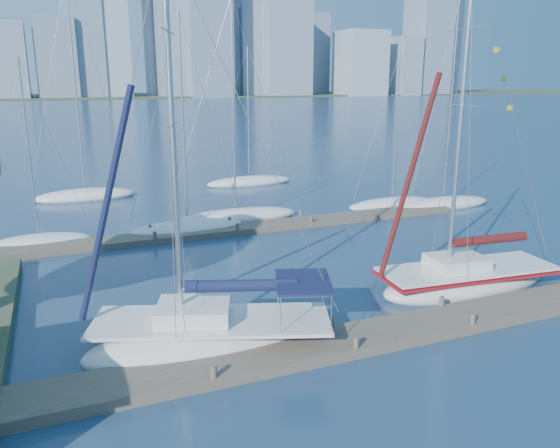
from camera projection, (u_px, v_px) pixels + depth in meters
name	position (u px, v px, depth m)	size (l,w,h in m)	color
ground	(343.00, 347.00, 19.50)	(700.00, 700.00, 0.00)	#162D48
near_dock	(343.00, 342.00, 19.45)	(26.00, 2.00, 0.40)	#4C4337
far_dock	(249.00, 228.00, 34.49)	(30.00, 1.80, 0.36)	#4C4337
far_shore	(67.00, 97.00, 305.58)	(800.00, 100.00, 1.50)	#38472D
sailboat_navy	(212.00, 319.00, 19.26)	(9.47, 5.84, 14.06)	silver
sailboat_maroon	(468.00, 265.00, 24.67)	(8.97, 3.62, 14.73)	silver
bg_boat_0	(40.00, 242.00, 31.36)	(6.01, 3.25, 10.76)	silver
bg_boat_1	(188.00, 228.00, 34.01)	(7.51, 3.50, 13.48)	silver
bg_boat_2	(236.00, 217.00, 36.96)	(9.05, 3.44, 14.57)	silver
bg_boat_4	(392.00, 204.00, 41.01)	(7.39, 2.83, 11.37)	silver
bg_boat_5	(443.00, 203.00, 40.87)	(8.45, 4.51, 14.94)	silver
bg_boat_6	(85.00, 195.00, 43.63)	(7.78, 2.66, 17.02)	silver
bg_boat_7	(249.00, 182.00, 49.75)	(8.22, 5.29, 12.38)	silver
skyline	(110.00, 24.00, 278.33)	(503.80, 51.31, 125.21)	gray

